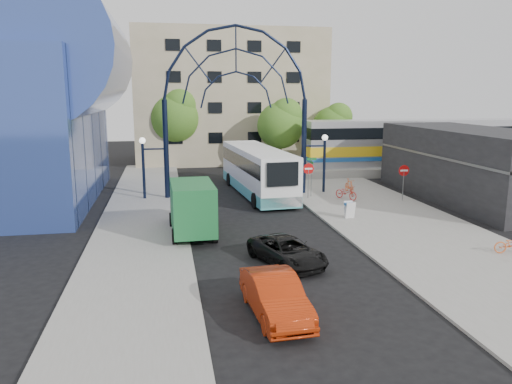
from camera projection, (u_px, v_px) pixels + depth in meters
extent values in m
plane|color=black|center=(280.00, 257.00, 22.98)|extent=(120.00, 120.00, 0.00)
cube|color=gray|center=(402.00, 225.00, 28.24)|extent=(8.00, 56.00, 0.12)
cube|color=gray|center=(142.00, 228.00, 27.61)|extent=(5.00, 50.00, 0.12)
cylinder|color=black|center=(166.00, 150.00, 34.93)|extent=(0.36, 0.36, 7.00)
cylinder|color=black|center=(304.00, 147.00, 36.69)|extent=(0.36, 0.36, 7.00)
cylinder|color=black|center=(144.00, 172.00, 34.94)|extent=(0.20, 0.20, 4.00)
cylinder|color=black|center=(324.00, 167.00, 37.27)|extent=(0.20, 0.20, 4.00)
sphere|color=white|center=(142.00, 141.00, 34.51)|extent=(0.44, 0.44, 0.44)
sphere|color=white|center=(325.00, 138.00, 36.84)|extent=(0.44, 0.44, 0.44)
cylinder|color=slate|center=(308.00, 183.00, 35.17)|extent=(0.06, 0.06, 2.20)
cylinder|color=red|center=(309.00, 169.00, 34.98)|extent=(0.80, 0.04, 0.80)
cube|color=white|center=(309.00, 169.00, 34.95)|extent=(0.55, 0.02, 0.12)
cylinder|color=slate|center=(403.00, 185.00, 34.34)|extent=(0.06, 0.06, 2.20)
cylinder|color=red|center=(404.00, 171.00, 34.14)|extent=(0.76, 0.04, 0.76)
cube|color=white|center=(404.00, 171.00, 34.11)|extent=(0.55, 0.02, 0.12)
cylinder|color=slate|center=(311.00, 177.00, 35.76)|extent=(0.05, 0.05, 2.80)
cube|color=#146626|center=(312.00, 159.00, 35.51)|extent=(0.70, 0.03, 0.18)
cube|color=#146626|center=(312.00, 162.00, 35.56)|extent=(0.03, 0.70, 0.18)
cube|color=white|center=(351.00, 210.00, 29.45)|extent=(0.55, 0.26, 0.99)
cube|color=white|center=(348.00, 209.00, 29.78)|extent=(0.55, 0.26, 0.99)
cube|color=#1E59A5|center=(350.00, 204.00, 29.56)|extent=(0.55, 0.42, 0.14)
cylinder|color=#324A99|center=(57.00, 54.00, 33.40)|extent=(9.00, 16.00, 9.00)
cube|color=black|center=(470.00, 165.00, 34.97)|extent=(6.00, 16.00, 5.00)
cube|color=tan|center=(227.00, 97.00, 55.75)|extent=(20.00, 12.00, 14.00)
cube|color=gray|center=(432.00, 168.00, 47.66)|extent=(32.00, 5.00, 0.80)
cube|color=#B7B7BC|center=(434.00, 142.00, 47.18)|extent=(25.00, 3.00, 4.20)
cube|color=gold|center=(433.00, 148.00, 47.29)|extent=(25.10, 3.05, 0.90)
cube|color=black|center=(434.00, 131.00, 46.98)|extent=(25.05, 3.05, 1.00)
cube|color=#1E59A5|center=(433.00, 156.00, 47.43)|extent=(25.10, 3.05, 0.35)
cylinder|color=#382314|center=(280.00, 157.00, 48.88)|extent=(0.36, 0.36, 2.52)
sphere|color=#2A651A|center=(280.00, 126.00, 48.29)|extent=(4.48, 4.48, 4.48)
sphere|color=#2A651A|center=(286.00, 114.00, 47.87)|extent=(3.08, 3.08, 3.08)
cylinder|color=#382314|center=(176.00, 153.00, 50.94)|extent=(0.36, 0.36, 2.88)
sphere|color=#2A651A|center=(175.00, 118.00, 50.26)|extent=(5.12, 5.12, 5.12)
sphere|color=#2A651A|center=(179.00, 105.00, 49.81)|extent=(3.52, 3.52, 3.52)
cylinder|color=#382314|center=(332.00, 154.00, 51.89)|extent=(0.36, 0.36, 2.34)
sphere|color=#2A651A|center=(333.00, 127.00, 51.33)|extent=(4.16, 4.16, 4.16)
sphere|color=#2A651A|center=(338.00, 117.00, 50.93)|extent=(2.86, 2.86, 2.86)
cube|color=white|center=(257.00, 169.00, 37.04)|extent=(3.63, 12.54, 3.12)
cube|color=#55BDBF|center=(257.00, 186.00, 37.29)|extent=(3.67, 12.54, 0.75)
cube|color=black|center=(257.00, 160.00, 36.91)|extent=(3.67, 12.30, 0.97)
cube|color=black|center=(283.00, 174.00, 30.98)|extent=(2.04, 0.30, 1.51)
cube|color=black|center=(239.00, 161.00, 42.89)|extent=(2.59, 0.38, 1.72)
cylinder|color=black|center=(229.00, 180.00, 40.62)|extent=(0.38, 1.05, 1.03)
cylinder|color=black|center=(261.00, 178.00, 41.28)|extent=(0.38, 1.05, 1.03)
cylinder|color=black|center=(255.00, 201.00, 32.63)|extent=(0.38, 1.05, 1.03)
cylinder|color=black|center=(294.00, 198.00, 33.28)|extent=(0.38, 1.05, 1.03)
cube|color=black|center=(189.00, 209.00, 28.35)|extent=(2.08, 2.16, 1.94)
cube|color=black|center=(188.00, 198.00, 29.28)|extent=(1.76, 0.13, 0.88)
cube|color=#1C6B33|center=(193.00, 207.00, 25.67)|extent=(2.21, 4.10, 2.47)
cylinder|color=black|center=(172.00, 220.00, 27.99)|extent=(0.25, 0.85, 0.85)
cylinder|color=black|center=(208.00, 218.00, 28.40)|extent=(0.25, 0.85, 0.85)
cylinder|color=black|center=(174.00, 237.00, 24.70)|extent=(0.25, 0.85, 0.85)
cylinder|color=black|center=(215.00, 235.00, 25.10)|extent=(0.25, 0.85, 0.85)
imported|color=black|center=(287.00, 251.00, 21.91)|extent=(3.31, 4.72, 1.20)
imported|color=#AA290A|center=(275.00, 296.00, 16.77)|extent=(1.84, 4.49, 1.45)
imported|color=red|center=(346.00, 192.00, 34.87)|extent=(1.48, 1.89, 0.96)
imported|color=orange|center=(349.00, 186.00, 37.20)|extent=(0.50, 1.72, 1.03)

